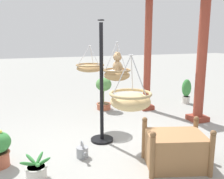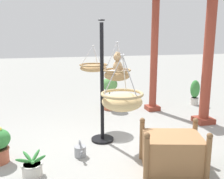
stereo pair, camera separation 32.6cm
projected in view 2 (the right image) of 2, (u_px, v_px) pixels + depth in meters
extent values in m
plane|color=gray|center=(109.00, 144.00, 4.86)|extent=(40.00, 40.00, 0.00)
cylinder|color=black|center=(102.00, 84.00, 4.79)|extent=(0.07, 0.07, 2.25)
cylinder|color=black|center=(103.00, 139.00, 5.02)|extent=(0.44, 0.44, 0.04)
torus|color=black|center=(102.00, 20.00, 4.55)|extent=(0.12, 0.12, 0.02)
ellipsoid|color=#A37F51|center=(117.00, 75.00, 4.68)|extent=(0.48, 0.48, 0.20)
torus|color=olive|center=(117.00, 70.00, 4.66)|extent=(0.51, 0.51, 0.04)
ellipsoid|color=silver|center=(117.00, 74.00, 4.67)|extent=(0.42, 0.42, 0.17)
cylinder|color=#B7B7BC|center=(122.00, 57.00, 4.53)|extent=(0.21, 0.13, 0.51)
cylinder|color=#B7B7BC|center=(119.00, 56.00, 4.71)|extent=(0.21, 0.13, 0.51)
cylinder|color=#B7B7BC|center=(111.00, 56.00, 4.58)|extent=(0.01, 0.23, 0.51)
torus|color=#B7B7BC|center=(117.00, 42.00, 4.55)|extent=(0.06, 0.06, 0.01)
ellipsoid|color=tan|center=(118.00, 67.00, 4.65)|extent=(0.20, 0.17, 0.24)
sphere|color=tan|center=(118.00, 57.00, 4.61)|extent=(0.18, 0.18, 0.16)
ellipsoid|color=tan|center=(121.00, 58.00, 4.63)|extent=(0.08, 0.06, 0.05)
sphere|color=black|center=(122.00, 57.00, 4.63)|extent=(0.02, 0.02, 0.02)
sphere|color=tan|center=(117.00, 53.00, 4.65)|extent=(0.06, 0.06, 0.06)
sphere|color=tan|center=(119.00, 54.00, 4.55)|extent=(0.06, 0.06, 0.06)
ellipsoid|color=tan|center=(117.00, 65.00, 4.75)|extent=(0.06, 0.12, 0.15)
ellipsoid|color=tan|center=(121.00, 66.00, 4.55)|extent=(0.06, 0.12, 0.15)
ellipsoid|color=tan|center=(121.00, 71.00, 4.74)|extent=(0.07, 0.14, 0.07)
ellipsoid|color=tan|center=(123.00, 72.00, 4.64)|extent=(0.07, 0.14, 0.07)
ellipsoid|color=#A37F51|center=(94.00, 68.00, 5.64)|extent=(0.60, 0.60, 0.16)
torus|color=olive|center=(94.00, 65.00, 5.62)|extent=(0.62, 0.62, 0.04)
cylinder|color=#B7B7BC|center=(98.00, 56.00, 5.48)|extent=(0.25, 0.15, 0.43)
cylinder|color=#B7B7BC|center=(95.00, 55.00, 5.71)|extent=(0.25, 0.15, 0.43)
cylinder|color=#B7B7BC|center=(87.00, 55.00, 5.54)|extent=(0.01, 0.29, 0.43)
torus|color=#B7B7BC|center=(93.00, 45.00, 5.53)|extent=(0.06, 0.06, 0.01)
ellipsoid|color=tan|center=(122.00, 102.00, 3.19)|extent=(0.51, 0.51, 0.22)
torus|color=tan|center=(122.00, 94.00, 3.17)|extent=(0.54, 0.54, 0.04)
cylinder|color=#B7B7BC|center=(130.00, 76.00, 3.04)|extent=(0.22, 0.13, 0.49)
cylinder|color=#B7B7BC|center=(124.00, 73.00, 3.23)|extent=(0.22, 0.13, 0.49)
cylinder|color=#B7B7BC|center=(113.00, 75.00, 3.09)|extent=(0.01, 0.25, 0.49)
torus|color=#B7B7BC|center=(122.00, 55.00, 3.07)|extent=(0.06, 0.06, 0.01)
cylinder|color=brown|center=(208.00, 61.00, 5.74)|extent=(0.23, 0.23, 2.93)
cube|color=brown|center=(203.00, 120.00, 6.03)|extent=(0.41, 0.41, 0.12)
cylinder|color=brown|center=(154.00, 56.00, 6.76)|extent=(0.19, 0.19, 2.95)
cube|color=brown|center=(152.00, 108.00, 7.06)|extent=(0.35, 0.35, 0.12)
cube|color=#9E7047|center=(172.00, 152.00, 3.91)|extent=(0.85, 1.01, 0.54)
cube|color=#382819|center=(173.00, 138.00, 3.86)|extent=(0.75, 0.89, 0.06)
cylinder|color=brown|center=(194.00, 141.00, 4.20)|extent=(0.08, 0.08, 0.64)
cylinder|color=brown|center=(208.00, 159.00, 3.58)|extent=(0.08, 0.08, 0.64)
cylinder|color=brown|center=(142.00, 141.00, 4.21)|extent=(0.08, 0.08, 0.64)
cylinder|color=brown|center=(146.00, 159.00, 3.59)|extent=(0.08, 0.08, 0.64)
sphere|color=brown|center=(196.00, 121.00, 4.13)|extent=(0.09, 0.09, 0.09)
sphere|color=brown|center=(210.00, 136.00, 3.50)|extent=(0.09, 0.09, 0.09)
sphere|color=brown|center=(142.00, 120.00, 4.14)|extent=(0.09, 0.09, 0.09)
sphere|color=brown|center=(147.00, 136.00, 3.52)|extent=(0.09, 0.09, 0.09)
cylinder|color=#BC6042|center=(110.00, 106.00, 7.13)|extent=(0.38, 0.38, 0.16)
torus|color=#A9573B|center=(110.00, 104.00, 7.12)|extent=(0.41, 0.41, 0.03)
cylinder|color=#382819|center=(110.00, 104.00, 7.12)|extent=(0.33, 0.33, 0.03)
cylinder|color=#4C6B38|center=(110.00, 97.00, 7.08)|extent=(0.02, 0.02, 0.37)
ellipsoid|color=#56934C|center=(110.00, 84.00, 7.00)|extent=(0.43, 0.43, 0.37)
cylinder|color=beige|center=(32.00, 170.00, 3.74)|extent=(0.29, 0.29, 0.19)
torus|color=#BCB7AE|center=(32.00, 164.00, 3.72)|extent=(0.32, 0.32, 0.03)
cylinder|color=#382819|center=(32.00, 165.00, 3.72)|extent=(0.25, 0.25, 0.03)
ellipsoid|color=#38843D|center=(33.00, 162.00, 3.61)|extent=(0.25, 0.09, 0.15)
ellipsoid|color=#38843D|center=(39.00, 159.00, 3.71)|extent=(0.11, 0.24, 0.17)
ellipsoid|color=#38843D|center=(36.00, 156.00, 3.81)|extent=(0.23, 0.17, 0.15)
ellipsoid|color=#38843D|center=(27.00, 156.00, 3.78)|extent=(0.23, 0.18, 0.13)
ellipsoid|color=#38843D|center=(24.00, 161.00, 3.65)|extent=(0.12, 0.25, 0.14)
sphere|color=#E5DB4C|center=(0.00, 129.00, 4.04)|extent=(0.06, 0.06, 0.06)
cylinder|color=beige|center=(194.00, 101.00, 7.58)|extent=(0.22, 0.22, 0.21)
torus|color=#BCB7AE|center=(194.00, 98.00, 7.56)|extent=(0.25, 0.25, 0.03)
cylinder|color=#382819|center=(194.00, 98.00, 7.56)|extent=(0.19, 0.19, 0.03)
ellipsoid|color=#38843D|center=(195.00, 89.00, 7.50)|extent=(0.27, 0.27, 0.53)
cylinder|color=gray|center=(80.00, 151.00, 4.34)|extent=(0.20, 0.20, 0.18)
cylinder|color=gray|center=(81.00, 154.00, 4.20)|extent=(0.17, 0.04, 0.14)
sphere|color=slate|center=(82.00, 153.00, 4.12)|extent=(0.06, 0.06, 0.06)
torus|color=gray|center=(80.00, 144.00, 4.32)|extent=(0.16, 0.02, 0.16)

